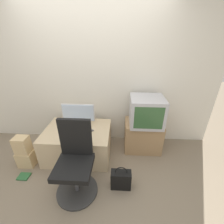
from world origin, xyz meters
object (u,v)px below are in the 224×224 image
at_px(main_monitor, 78,115).
at_px(handbag, 121,179).
at_px(mouse, 92,130).
at_px(office_chair, 75,165).
at_px(cardboard_box_lower, 27,158).
at_px(keyboard, 78,131).
at_px(crt_tv, 146,111).
at_px(book, 24,176).

relative_size(main_monitor, handbag, 1.49).
height_order(mouse, office_chair, office_chair).
relative_size(office_chair, cardboard_box_lower, 3.80).
distance_m(main_monitor, keyboard, 0.28).
height_order(crt_tv, office_chair, crt_tv).
distance_m(crt_tv, handbag, 1.13).
distance_m(keyboard, crt_tv, 1.18).
bearing_deg(handbag, crt_tv, 64.15).
xyz_separation_m(mouse, book, (-0.97, -0.53, -0.52)).
bearing_deg(main_monitor, keyboard, -83.22).
height_order(crt_tv, handbag, crt_tv).
relative_size(mouse, book, 0.41).
xyz_separation_m(keyboard, cardboard_box_lower, (-0.81, -0.27, -0.38)).
bearing_deg(book, handbag, -2.99).
bearing_deg(mouse, main_monitor, 143.02).
bearing_deg(mouse, office_chair, -98.60).
bearing_deg(keyboard, office_chair, -78.43).
bearing_deg(mouse, book, -151.23).
relative_size(keyboard, cardboard_box_lower, 1.33).
height_order(cardboard_box_lower, handbag, handbag).
height_order(handbag, book, handbag).
xyz_separation_m(handbag, book, (-1.46, 0.08, -0.13)).
relative_size(main_monitor, office_chair, 0.54).
bearing_deg(office_chair, book, 172.20).
height_order(office_chair, handbag, office_chair).
bearing_deg(mouse, handbag, -51.02).
xyz_separation_m(office_chair, cardboard_box_lower, (-0.94, 0.36, -0.29)).
bearing_deg(cardboard_box_lower, keyboard, 18.66).
bearing_deg(mouse, crt_tv, 14.09).
bearing_deg(cardboard_box_lower, mouse, 15.58).
distance_m(cardboard_box_lower, book, 0.28).
bearing_deg(book, cardboard_box_lower, 105.63).
bearing_deg(crt_tv, cardboard_box_lower, -165.11).
distance_m(main_monitor, cardboard_box_lower, 1.08).
bearing_deg(office_chair, handbag, 4.16).
relative_size(main_monitor, cardboard_box_lower, 2.07).
height_order(main_monitor, mouse, main_monitor).
xyz_separation_m(office_chair, book, (-0.87, 0.12, -0.41)).
distance_m(main_monitor, crt_tv, 1.15).
xyz_separation_m(main_monitor, mouse, (0.25, -0.19, -0.18)).
bearing_deg(main_monitor, mouse, -36.98).
bearing_deg(keyboard, book, -145.14).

